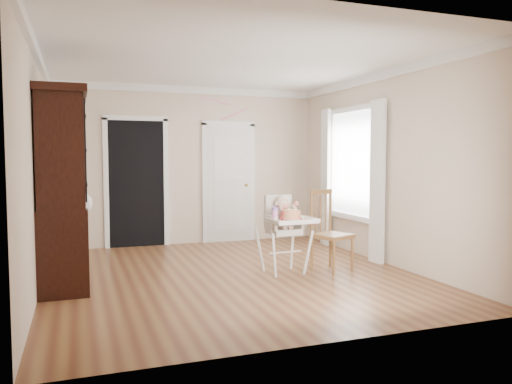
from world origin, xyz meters
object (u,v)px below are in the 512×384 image
object	(u,v)px
china_cabinet	(63,189)
cake	(291,215)
high_chair	(284,224)
sippy_cup	(275,213)
dining_chair	(330,233)

from	to	relation	value
china_cabinet	cake	bearing A→B (deg)	-10.86
cake	china_cabinet	world-z (taller)	china_cabinet
high_chair	sippy_cup	bearing A→B (deg)	-147.66
high_chair	dining_chair	bearing A→B (deg)	-9.61
high_chair	dining_chair	size ratio (longest dim) A/B	0.96
cake	dining_chair	size ratio (longest dim) A/B	0.27
cake	sippy_cup	distance (m)	0.21
sippy_cup	dining_chair	size ratio (longest dim) A/B	0.19
dining_chair	high_chair	bearing A→B (deg)	152.54
dining_chair	china_cabinet	bearing A→B (deg)	152.85
china_cabinet	dining_chair	world-z (taller)	china_cabinet
sippy_cup	china_cabinet	distance (m)	2.52
dining_chair	sippy_cup	bearing A→B (deg)	162.93
high_chair	china_cabinet	world-z (taller)	china_cabinet
high_chair	cake	xyz separation A→B (m)	(-0.01, -0.25, 0.15)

